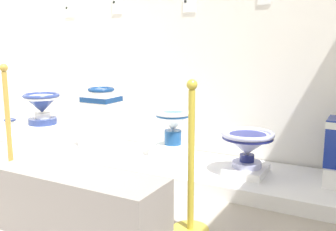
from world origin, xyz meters
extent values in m
cube|color=white|center=(2.13, 2.69, 1.47)|extent=(4.45, 0.06, 2.94)
cube|color=white|center=(2.13, 2.25, 0.05)|extent=(3.71, 0.79, 0.11)
cube|color=white|center=(0.65, 2.19, 0.21)|extent=(0.38, 0.33, 0.20)
cylinder|color=navy|center=(0.65, 2.19, 0.34)|extent=(0.30, 0.30, 0.07)
cylinder|color=white|center=(0.65, 2.19, 0.40)|extent=(0.16, 0.16, 0.06)
cone|color=navy|center=(0.65, 2.19, 0.52)|extent=(0.37, 0.37, 0.18)
cylinder|color=white|center=(0.65, 2.19, 0.59)|extent=(0.36, 0.36, 0.03)
torus|color=navy|center=(0.65, 2.19, 0.61)|extent=(0.38, 0.38, 0.04)
cylinder|color=white|center=(0.65, 2.19, 0.61)|extent=(0.26, 0.26, 0.01)
cube|color=white|center=(1.35, 2.30, 0.21)|extent=(0.31, 0.36, 0.19)
cube|color=white|center=(1.35, 2.30, 0.47)|extent=(0.31, 0.27, 0.34)
cube|color=navy|center=(1.35, 2.30, 0.61)|extent=(0.32, 0.28, 0.05)
cylinder|color=white|center=(1.35, 2.30, 0.67)|extent=(0.24, 0.24, 0.06)
torus|color=navy|center=(1.35, 2.30, 0.70)|extent=(0.26, 0.26, 0.04)
cube|color=white|center=(2.15, 2.31, 0.15)|extent=(0.30, 0.36, 0.09)
cylinder|color=white|center=(2.15, 2.31, 0.22)|extent=(0.31, 0.31, 0.05)
cylinder|color=navy|center=(2.15, 2.31, 0.31)|extent=(0.16, 0.16, 0.13)
cone|color=white|center=(2.15, 2.31, 0.46)|extent=(0.31, 0.31, 0.16)
cylinder|color=navy|center=(2.15, 2.31, 0.52)|extent=(0.30, 0.30, 0.03)
torus|color=white|center=(2.15, 2.31, 0.54)|extent=(0.33, 0.33, 0.04)
cylinder|color=navy|center=(2.15, 2.31, 0.53)|extent=(0.22, 0.22, 0.01)
cube|color=white|center=(2.87, 2.22, 0.14)|extent=(0.31, 0.35, 0.06)
cylinder|color=#A3A6D2|center=(2.87, 2.22, 0.19)|extent=(0.23, 0.23, 0.04)
cylinder|color=navy|center=(2.87, 2.22, 0.24)|extent=(0.12, 0.12, 0.06)
cone|color=#A3A6D2|center=(2.87, 2.22, 0.36)|extent=(0.41, 0.41, 0.17)
cylinder|color=navy|center=(2.87, 2.22, 0.42)|extent=(0.40, 0.40, 0.03)
torus|color=#A3A6D2|center=(2.87, 2.22, 0.44)|extent=(0.42, 0.42, 0.04)
cylinder|color=navy|center=(2.87, 2.22, 0.43)|extent=(0.29, 0.29, 0.01)
cube|color=white|center=(0.67, 2.66, 1.50)|extent=(0.14, 0.01, 0.13)
cube|color=#5B9E4C|center=(0.62, 2.66, 1.54)|extent=(0.02, 0.01, 0.02)
cube|color=white|center=(1.31, 2.66, 1.53)|extent=(0.12, 0.01, 0.15)
cube|color=#5B9E4C|center=(1.27, 2.66, 1.57)|extent=(0.02, 0.01, 0.02)
cube|color=white|center=(2.14, 2.66, 1.50)|extent=(0.13, 0.01, 0.12)
cube|color=#386BAD|center=(2.10, 2.66, 1.53)|extent=(0.02, 0.01, 0.02)
cylinder|color=navy|center=(0.20, 2.13, 0.01)|extent=(0.13, 0.13, 0.03)
ellipsoid|color=white|center=(0.20, 2.13, 0.13)|extent=(0.31, 0.31, 0.20)
cylinder|color=white|center=(0.20, 2.13, 0.27)|extent=(0.09, 0.09, 0.09)
torus|color=navy|center=(0.20, 2.13, 0.32)|extent=(0.13, 0.13, 0.02)
cylinder|color=#B48F3B|center=(1.20, 1.32, 0.01)|extent=(0.23, 0.23, 0.02)
cylinder|color=#B48F3B|center=(1.20, 1.32, 0.48)|extent=(0.04, 0.04, 0.91)
sphere|color=#B48F3B|center=(1.20, 1.32, 0.96)|extent=(0.06, 0.06, 0.06)
cylinder|color=gold|center=(2.79, 1.32, 0.01)|extent=(0.23, 0.23, 0.02)
cylinder|color=gold|center=(2.79, 1.32, 0.45)|extent=(0.04, 0.04, 0.86)
sphere|color=gold|center=(2.79, 1.32, 0.91)|extent=(0.06, 0.06, 0.06)
cube|color=gray|center=(2.23, 0.96, 0.20)|extent=(1.08, 0.36, 0.40)
camera|label=1|loc=(3.71, -0.65, 1.13)|focal=40.57mm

